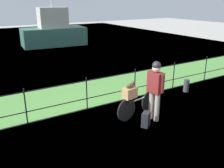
{
  "coord_description": "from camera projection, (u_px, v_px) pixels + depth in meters",
  "views": [
    {
      "loc": [
        -2.98,
        -4.16,
        3.22
      ],
      "look_at": [
        0.54,
        1.57,
        0.9
      ],
      "focal_mm": 39.54,
      "sensor_mm": 36.0,
      "label": 1
    }
  ],
  "objects": [
    {
      "name": "harbor_water",
      "position": [
        16.0,
        51.0,
        16.05
      ],
      "size": [
        30.0,
        30.0,
        0.0
      ],
      "primitive_type": "plane",
      "color": "#426684",
      "rests_on": "ground"
    },
    {
      "name": "backpack_on_paving",
      "position": [
        146.0,
        119.0,
        6.54
      ],
      "size": [
        0.33,
        0.31,
        0.4
      ],
      "primitive_type": "cube",
      "rotation": [
        0.0,
        0.0,
        3.74
      ],
      "color": "black",
      "rests_on": "ground"
    },
    {
      "name": "wooden_crate",
      "position": [
        130.0,
        93.0,
        6.72
      ],
      "size": [
        0.42,
        0.3,
        0.29
      ],
      "primitive_type": "cube",
      "rotation": [
        0.0,
        0.0,
        0.17
      ],
      "color": "#A87F51",
      "rests_on": "bicycle_main"
    },
    {
      "name": "terrier_dog",
      "position": [
        131.0,
        85.0,
        6.66
      ],
      "size": [
        0.32,
        0.19,
        0.18
      ],
      "color": "#4C3D2D",
      "rests_on": "wooden_crate"
    },
    {
      "name": "moored_boat_mid",
      "position": [
        54.0,
        32.0,
        17.78
      ],
      "size": [
        4.58,
        2.23,
        4.29
      ],
      "color": "#336656",
      "rests_on": "ground"
    },
    {
      "name": "iron_fence",
      "position": [
        87.0,
        91.0,
        7.4
      ],
      "size": [
        18.04,
        0.04,
        1.03
      ],
      "color": "black",
      "rests_on": "ground"
    },
    {
      "name": "cyclist_person",
      "position": [
        155.0,
        86.0,
        6.65
      ],
      "size": [
        0.32,
        0.53,
        1.68
      ],
      "color": "gray",
      "rests_on": "ground"
    },
    {
      "name": "mooring_bollard",
      "position": [
        186.0,
        86.0,
        8.99
      ],
      "size": [
        0.2,
        0.2,
        0.46
      ],
      "primitive_type": "cylinder",
      "color": "#38383D",
      "rests_on": "ground"
    },
    {
      "name": "ground_plane",
      "position": [
        127.0,
        142.0,
        5.87
      ],
      "size": [
        60.0,
        60.0,
        0.0
      ],
      "primitive_type": "plane",
      "color": "#B2ADA3"
    },
    {
      "name": "grass_strip",
      "position": [
        72.0,
        96.0,
        8.58
      ],
      "size": [
        27.0,
        2.4,
        0.03
      ],
      "primitive_type": "cube",
      "color": "#569342",
      "rests_on": "ground"
    },
    {
      "name": "bicycle_main",
      "position": [
        138.0,
        105.0,
        7.08
      ],
      "size": [
        1.6,
        0.33,
        0.65
      ],
      "color": "black",
      "rests_on": "ground"
    }
  ]
}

